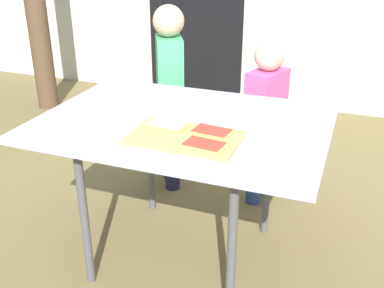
{
  "coord_description": "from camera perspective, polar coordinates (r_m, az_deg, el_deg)",
  "views": [
    {
      "loc": [
        0.68,
        -1.69,
        1.43
      ],
      "look_at": [
        0.04,
        0.0,
        0.6
      ],
      "focal_mm": 42.85,
      "sensor_mm": 36.0,
      "label": 1
    }
  ],
  "objects": [
    {
      "name": "ground_plane",
      "position": [
        2.32,
        -0.97,
        -13.49
      ],
      "size": [
        16.0,
        16.0,
        0.0
      ],
      "primitive_type": "plane",
      "color": "brown"
    },
    {
      "name": "dining_table",
      "position": [
        1.98,
        -1.11,
        1.61
      ],
      "size": [
        1.22,
        0.86,
        0.71
      ],
      "color": "#A6A5BE",
      "rests_on": "ground"
    },
    {
      "name": "cutting_board",
      "position": [
        1.77,
        -0.87,
        0.83
      ],
      "size": [
        0.42,
        0.27,
        0.02
      ],
      "primitive_type": "cube",
      "color": "tan",
      "rests_on": "dining_table"
    },
    {
      "name": "pizza_slice_far_right",
      "position": [
        1.79,
        2.49,
        1.55
      ],
      "size": [
        0.17,
        0.12,
        0.01
      ],
      "color": "#E8A55A",
      "rests_on": "cutting_board"
    },
    {
      "name": "pizza_slice_far_left",
      "position": [
        1.85,
        -3.12,
        2.39
      ],
      "size": [
        0.16,
        0.11,
        0.01
      ],
      "color": "#E8A55A",
      "rests_on": "cutting_board"
    },
    {
      "name": "pizza_slice_near_right",
      "position": [
        1.67,
        1.52,
        -0.11
      ],
      "size": [
        0.17,
        0.12,
        0.01
      ],
      "color": "#E8A55A",
      "rests_on": "cutting_board"
    },
    {
      "name": "plate_white_right",
      "position": [
        1.9,
        8.43,
        2.25
      ],
      "size": [
        0.24,
        0.24,
        0.01
      ],
      "primitive_type": "cylinder",
      "color": "white",
      "rests_on": "dining_table"
    },
    {
      "name": "child_left",
      "position": [
        2.66,
        -2.78,
        7.17
      ],
      "size": [
        0.24,
        0.28,
        1.09
      ],
      "color": "#201F39",
      "rests_on": "ground"
    },
    {
      "name": "child_right",
      "position": [
        2.56,
        9.09,
        3.63
      ],
      "size": [
        0.21,
        0.27,
        0.93
      ],
      "color": "navy",
      "rests_on": "ground"
    }
  ]
}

